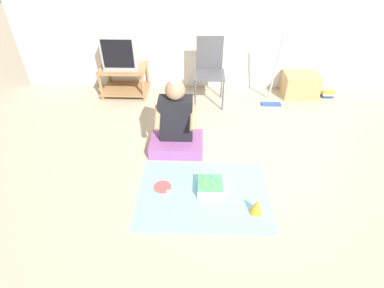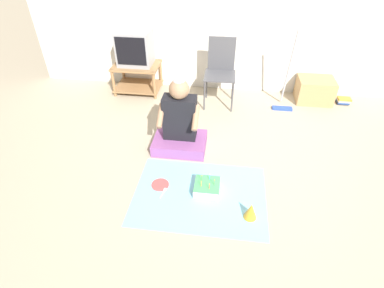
# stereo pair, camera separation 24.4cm
# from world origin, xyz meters

# --- Properties ---
(ground_plane) EXTENTS (16.00, 16.00, 0.00)m
(ground_plane) POSITION_xyz_m (0.00, 0.00, 0.00)
(ground_plane) COLOR tan
(wall_back) EXTENTS (6.40, 0.06, 2.55)m
(wall_back) POSITION_xyz_m (0.00, 2.28, 1.27)
(wall_back) COLOR silver
(wall_back) RESTS_ON ground_plane
(tv_stand) EXTENTS (0.69, 0.52, 0.43)m
(tv_stand) POSITION_xyz_m (-1.55, 1.99, 0.26)
(tv_stand) COLOR #997047
(tv_stand) RESTS_ON ground_plane
(tv) EXTENTS (0.49, 0.40, 0.49)m
(tv) POSITION_xyz_m (-1.55, 2.01, 0.68)
(tv) COLOR #99999E
(tv) RESTS_ON tv_stand
(folding_chair) EXTENTS (0.43, 0.41, 0.93)m
(folding_chair) POSITION_xyz_m (-0.27, 1.81, 0.53)
(folding_chair) COLOR #4C4C51
(folding_chair) RESTS_ON ground_plane
(cardboard_box_stack) EXTENTS (0.51, 0.41, 0.34)m
(cardboard_box_stack) POSITION_xyz_m (1.13, 2.01, 0.17)
(cardboard_box_stack) COLOR tan
(cardboard_box_stack) RESTS_ON ground_plane
(dust_mop) EXTENTS (0.28, 0.27, 1.12)m
(dust_mop) POSITION_xyz_m (0.65, 1.74, 0.31)
(dust_mop) COLOR #2D4CB2
(dust_mop) RESTS_ON ground_plane
(book_pile) EXTENTS (0.19, 0.14, 0.09)m
(book_pile) POSITION_xyz_m (1.56, 1.98, 0.05)
(book_pile) COLOR #333338
(book_pile) RESTS_ON ground_plane
(person_seated) EXTENTS (0.61, 0.45, 0.94)m
(person_seated) POSITION_xyz_m (-0.66, 0.63, 0.31)
(person_seated) COLOR #8C4C8C
(person_seated) RESTS_ON ground_plane
(party_cloth) EXTENTS (1.30, 0.96, 0.01)m
(party_cloth) POSITION_xyz_m (-0.34, -0.13, 0.00)
(party_cloth) COLOR #7FC6E0
(party_cloth) RESTS_ON ground_plane
(birthday_cake) EXTENTS (0.25, 0.25, 0.17)m
(birthday_cake) POSITION_xyz_m (-0.27, -0.07, 0.05)
(birthday_cake) COLOR white
(birthday_cake) RESTS_ON party_cloth
(party_hat_blue) EXTENTS (0.12, 0.12, 0.17)m
(party_hat_blue) POSITION_xyz_m (0.15, -0.35, 0.09)
(party_hat_blue) COLOR gold
(party_hat_blue) RESTS_ON party_cloth
(paper_plate) EXTENTS (0.18, 0.18, 0.01)m
(paper_plate) POSITION_xyz_m (-0.76, -0.05, 0.01)
(paper_plate) COLOR #D84C4C
(paper_plate) RESTS_ON party_cloth
(plastic_spoon_near) EXTENTS (0.05, 0.14, 0.01)m
(plastic_spoon_near) POSITION_xyz_m (-0.70, -0.13, 0.01)
(plastic_spoon_near) COLOR white
(plastic_spoon_near) RESTS_ON party_cloth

